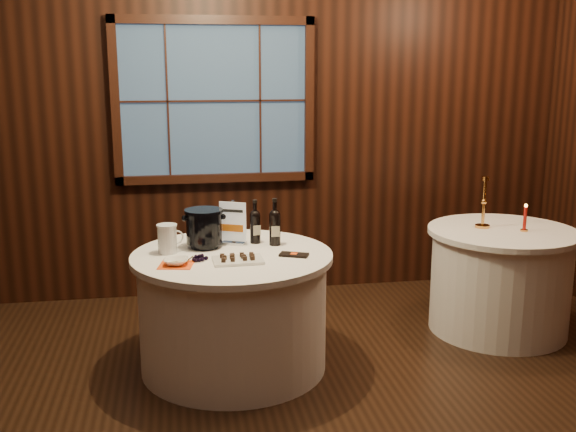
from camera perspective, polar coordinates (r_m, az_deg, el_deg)
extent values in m
cube|color=black|center=(5.64, -6.25, 8.17)|extent=(6.00, 0.02, 3.00)
cube|color=#334B6B|center=(5.60, -6.26, 9.67)|extent=(1.50, 0.01, 1.20)
cylinder|color=white|center=(4.42, -4.66, -8.22)|extent=(1.20, 1.20, 0.73)
cylinder|color=white|center=(4.30, -4.75, -3.42)|extent=(1.28, 1.28, 0.04)
cylinder|color=white|center=(5.24, 17.47, -5.40)|extent=(1.00, 1.00, 0.73)
cylinder|color=white|center=(5.14, 17.76, -1.31)|extent=(1.08, 1.08, 0.04)
cube|color=#B7B7BE|center=(4.51, -4.62, -2.28)|extent=(0.18, 0.14, 0.02)
cube|color=#B7B7BE|center=(4.47, -4.65, -0.44)|extent=(0.02, 0.02, 0.28)
cube|color=silver|center=(4.46, -4.64, -0.47)|extent=(0.17, 0.08, 0.26)
cylinder|color=black|center=(4.50, -2.80, -1.12)|extent=(0.07, 0.07, 0.19)
sphere|color=black|center=(4.48, -2.81, 0.06)|extent=(0.07, 0.07, 0.07)
cylinder|color=black|center=(4.47, -2.82, 0.71)|extent=(0.03, 0.03, 0.09)
cylinder|color=black|center=(4.46, -2.82, 1.24)|extent=(0.03, 0.03, 0.02)
cube|color=beige|center=(4.47, -2.74, -1.23)|extent=(0.05, 0.01, 0.07)
cylinder|color=black|center=(4.45, -1.12, -1.20)|extent=(0.07, 0.07, 0.20)
sphere|color=black|center=(4.42, -1.13, 0.07)|extent=(0.07, 0.07, 0.07)
cylinder|color=black|center=(4.41, -1.13, 0.77)|extent=(0.03, 0.03, 0.09)
cylinder|color=black|center=(4.40, -1.13, 1.35)|extent=(0.03, 0.03, 0.02)
cube|color=beige|center=(4.41, -1.05, -1.32)|extent=(0.06, 0.00, 0.07)
cylinder|color=black|center=(4.44, -7.07, -2.46)|extent=(0.18, 0.18, 0.03)
cylinder|color=black|center=(4.41, -7.12, -0.99)|extent=(0.23, 0.23, 0.20)
cylinder|color=black|center=(4.39, -7.16, 0.42)|extent=(0.25, 0.25, 0.02)
cube|color=white|center=(4.10, -4.26, -3.76)|extent=(0.31, 0.21, 0.02)
cube|color=black|center=(4.22, 0.50, -3.30)|extent=(0.20, 0.15, 0.01)
cylinder|color=#3B2E15|center=(4.13, -8.39, -3.60)|extent=(0.07, 0.03, 0.03)
cylinder|color=white|center=(4.33, -10.18, -1.98)|extent=(0.12, 0.12, 0.18)
cylinder|color=white|center=(4.30, -10.23, -0.79)|extent=(0.13, 0.13, 0.01)
torus|color=white|center=(4.32, -9.37, -1.84)|extent=(0.09, 0.04, 0.09)
cube|color=#FF5215|center=(4.09, -9.43, -4.09)|extent=(0.23, 0.23, 0.00)
imported|color=white|center=(4.08, -9.44, -3.82)|extent=(0.17, 0.17, 0.04)
cylinder|color=gold|center=(5.15, 16.13, -0.83)|extent=(0.11, 0.11, 0.02)
cylinder|color=gold|center=(5.11, 16.25, 1.08)|extent=(0.02, 0.02, 0.33)
cylinder|color=gold|center=(5.08, 16.38, 3.08)|extent=(0.05, 0.05, 0.03)
cylinder|color=gold|center=(5.12, 19.35, -1.15)|extent=(0.05, 0.05, 0.01)
cylinder|color=#B2150D|center=(5.10, 19.42, -0.19)|extent=(0.02, 0.02, 0.16)
sphere|color=#FFB23F|center=(5.08, 19.50, 0.84)|extent=(0.02, 0.02, 0.02)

